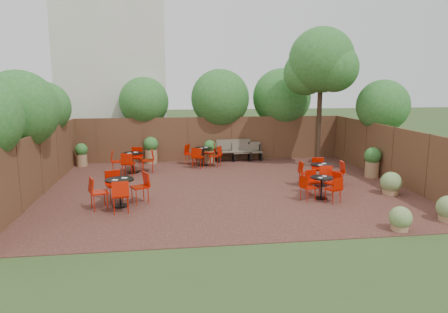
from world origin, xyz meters
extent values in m
plane|color=#354F23|center=(0.00, 0.00, 0.00)|extent=(80.00, 80.00, 0.00)
cube|color=#351815|center=(0.00, 0.00, 0.01)|extent=(12.00, 10.00, 0.02)
cube|color=#512E1E|center=(0.00, 5.00, 1.00)|extent=(12.00, 0.08, 2.00)
cube|color=#512E1E|center=(-6.00, 0.00, 1.00)|extent=(0.08, 10.00, 2.00)
cube|color=#512E1E|center=(6.00, 0.00, 1.00)|extent=(0.08, 10.00, 2.00)
cube|color=beige|center=(-4.50, 8.00, 4.00)|extent=(5.00, 4.00, 8.00)
sphere|color=#276721|center=(-6.60, 3.00, 2.60)|extent=(2.00, 2.00, 2.00)
sphere|color=#276721|center=(-6.50, 0.00, 2.73)|extent=(2.44, 2.44, 2.44)
sphere|color=#276721|center=(-3.00, 5.70, 2.67)|extent=(2.24, 2.24, 2.24)
sphere|color=#276721|center=(0.50, 5.60, 2.81)|extent=(2.70, 2.70, 2.70)
sphere|color=#276721|center=(3.50, 5.80, 2.83)|extent=(2.76, 2.76, 2.76)
sphere|color=#276721|center=(6.60, 2.00, 2.63)|extent=(2.08, 2.08, 2.08)
cylinder|color=black|center=(4.30, 2.88, 2.35)|extent=(0.22, 0.22, 4.66)
sphere|color=#276721|center=(4.30, 2.88, 4.44)|extent=(2.64, 2.64, 2.64)
sphere|color=#276721|center=(3.80, 3.28, 3.93)|extent=(1.85, 1.85, 1.85)
sphere|color=#276721|center=(4.70, 2.48, 4.12)|extent=(1.93, 1.93, 1.93)
cube|color=brown|center=(0.99, 4.55, 0.47)|extent=(1.61, 0.58, 0.05)
cube|color=brown|center=(0.99, 4.76, 0.76)|extent=(1.59, 0.23, 0.48)
cube|color=black|center=(0.28, 4.55, 0.23)|extent=(0.10, 0.48, 0.42)
cube|color=black|center=(1.71, 4.55, 0.23)|extent=(0.10, 0.48, 0.42)
cube|color=brown|center=(1.60, 4.55, 0.41)|extent=(1.40, 0.54, 0.05)
cube|color=brown|center=(1.60, 4.73, 0.66)|extent=(1.36, 0.24, 0.41)
cube|color=black|center=(0.98, 4.55, 0.20)|extent=(0.09, 0.41, 0.36)
cube|color=black|center=(2.21, 4.55, 0.20)|extent=(0.09, 0.41, 0.36)
cylinder|color=black|center=(3.29, -0.18, 0.04)|extent=(0.44, 0.44, 0.03)
cylinder|color=black|center=(3.29, -0.18, 0.39)|extent=(0.05, 0.05, 0.70)
cylinder|color=black|center=(3.29, -0.18, 0.75)|extent=(0.76, 0.76, 0.03)
cube|color=white|center=(3.41, -0.10, 0.77)|extent=(0.14, 0.11, 0.02)
cube|color=white|center=(3.19, -0.30, 0.77)|extent=(0.14, 0.11, 0.02)
cylinder|color=black|center=(-3.35, 2.78, 0.04)|extent=(0.47, 0.47, 0.03)
cylinder|color=black|center=(-3.35, 2.78, 0.41)|extent=(0.05, 0.05, 0.74)
cylinder|color=black|center=(-3.35, 2.78, 0.80)|extent=(0.81, 0.81, 0.03)
cube|color=white|center=(-3.23, 2.87, 0.82)|extent=(0.15, 0.11, 0.02)
cube|color=white|center=(-3.46, 2.65, 0.82)|extent=(0.15, 0.11, 0.02)
cylinder|color=black|center=(-3.36, -1.71, 0.04)|extent=(0.48, 0.48, 0.03)
cylinder|color=black|center=(-3.36, -1.71, 0.42)|extent=(0.05, 0.05, 0.76)
cylinder|color=black|center=(-3.36, -1.71, 0.81)|extent=(0.82, 0.82, 0.03)
cube|color=white|center=(-3.23, -1.63, 0.84)|extent=(0.17, 0.14, 0.02)
cube|color=white|center=(-3.47, -1.84, 0.84)|extent=(0.17, 0.14, 0.02)
cylinder|color=black|center=(-0.47, 3.80, 0.04)|extent=(0.45, 0.45, 0.03)
cylinder|color=black|center=(-0.47, 3.80, 0.40)|extent=(0.05, 0.05, 0.72)
cylinder|color=black|center=(-0.47, 3.80, 0.77)|extent=(0.78, 0.78, 0.03)
cube|color=white|center=(-0.35, 3.88, 0.79)|extent=(0.17, 0.15, 0.02)
cube|color=white|center=(-0.58, 3.68, 0.79)|extent=(0.17, 0.15, 0.02)
cylinder|color=black|center=(2.70, -1.75, 0.03)|extent=(0.40, 0.40, 0.03)
cylinder|color=black|center=(2.70, -1.75, 0.36)|extent=(0.05, 0.05, 0.64)
cylinder|color=black|center=(2.70, -1.75, 0.69)|extent=(0.69, 0.69, 0.03)
cube|color=white|center=(2.81, -1.67, 0.71)|extent=(0.15, 0.13, 0.01)
cube|color=white|center=(2.61, -1.86, 0.71)|extent=(0.15, 0.13, 0.01)
cylinder|color=#95704A|center=(-2.70, 4.59, 0.33)|extent=(0.54, 0.54, 0.62)
sphere|color=#276721|center=(-2.70, 4.59, 0.88)|extent=(0.64, 0.64, 0.64)
cylinder|color=#95704A|center=(-0.10, 4.53, 0.28)|extent=(0.45, 0.45, 0.52)
sphere|color=#276721|center=(-0.10, 4.53, 0.74)|extent=(0.54, 0.54, 0.54)
cylinder|color=#95704A|center=(-5.61, 4.38, 0.28)|extent=(0.45, 0.45, 0.51)
sphere|color=#276721|center=(-5.61, 4.38, 0.73)|extent=(0.54, 0.54, 0.54)
cylinder|color=#95704A|center=(5.65, 0.76, 0.32)|extent=(0.52, 0.52, 0.59)
sphere|color=#276721|center=(5.65, 0.76, 0.85)|extent=(0.62, 0.62, 0.62)
cylinder|color=#95704A|center=(5.20, -4.18, 0.12)|extent=(0.45, 0.45, 0.21)
cylinder|color=#95704A|center=(3.59, -4.65, 0.11)|extent=(0.40, 0.40, 0.18)
sphere|color=olive|center=(3.59, -4.65, 0.34)|extent=(0.55, 0.55, 0.55)
cylinder|color=#95704A|center=(5.08, -1.59, 0.13)|extent=(0.49, 0.49, 0.22)
sphere|color=olive|center=(5.08, -1.59, 0.41)|extent=(0.67, 0.67, 0.67)
camera|label=1|loc=(-1.95, -13.49, 3.59)|focal=32.94mm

